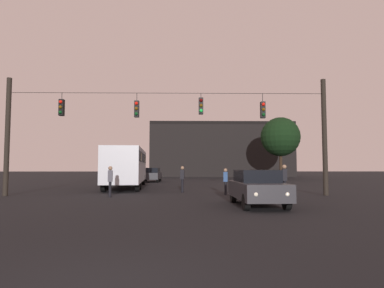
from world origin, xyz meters
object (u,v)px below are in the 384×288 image
(pedestrian_crossing_right, at_px, (226,180))
(tree_left_silhouette, at_px, (280,137))
(car_far_left, at_px, (152,175))
(pedestrian_near_bus, at_px, (110,180))
(pedestrian_crossing_left, at_px, (284,178))
(city_bus, at_px, (127,164))
(car_near_right, at_px, (257,187))
(pedestrian_crossing_center, at_px, (182,178))

(pedestrian_crossing_right, relative_size, tree_left_silhouette, 0.19)
(car_far_left, distance_m, pedestrian_near_bus, 17.88)
(car_far_left, xyz_separation_m, pedestrian_near_bus, (-0.45, -17.88, 0.16))
(pedestrian_crossing_left, bearing_deg, car_far_left, 117.11)
(city_bus, relative_size, tree_left_silhouette, 1.37)
(car_near_right, xyz_separation_m, pedestrian_crossing_left, (2.42, 4.22, 0.21))
(car_far_left, relative_size, tree_left_silhouette, 0.54)
(pedestrian_crossing_left, bearing_deg, pedestrian_crossing_center, 149.96)
(tree_left_silhouette, bearing_deg, pedestrian_crossing_left, -105.47)
(pedestrian_crossing_center, xyz_separation_m, pedestrian_near_bus, (-3.93, -3.26, 0.00))
(pedestrian_crossing_left, distance_m, pedestrian_near_bus, 9.61)
(pedestrian_crossing_left, bearing_deg, tree_left_silhouette, 74.53)
(pedestrian_crossing_left, distance_m, pedestrian_crossing_center, 6.57)
(pedestrian_crossing_right, bearing_deg, pedestrian_crossing_left, -23.69)
(pedestrian_crossing_left, bearing_deg, car_near_right, -119.86)
(car_near_right, bearing_deg, pedestrian_near_bus, 149.45)
(pedestrian_crossing_center, height_order, pedestrian_near_bus, pedestrian_near_bus)
(city_bus, xyz_separation_m, pedestrian_crossing_left, (10.11, -8.02, -0.86))
(city_bus, xyz_separation_m, car_near_right, (7.68, -12.24, -1.07))
(car_far_left, bearing_deg, tree_left_silhouette, 24.25)
(car_near_right, distance_m, pedestrian_crossing_center, 8.19)
(pedestrian_crossing_right, bearing_deg, tree_left_silhouette, 67.06)
(car_near_right, bearing_deg, city_bus, 122.13)
(car_far_left, bearing_deg, pedestrian_crossing_center, -76.60)
(car_far_left, height_order, pedestrian_crossing_left, pedestrian_crossing_left)
(pedestrian_near_bus, bearing_deg, car_near_right, -30.55)
(pedestrian_crossing_center, xyz_separation_m, tree_left_silhouette, (12.65, 21.88, 4.60))
(pedestrian_crossing_left, height_order, pedestrian_crossing_center, pedestrian_crossing_left)
(car_far_left, distance_m, pedestrian_crossing_right, 17.61)
(car_near_right, height_order, car_far_left, same)
(car_far_left, height_order, pedestrian_near_bus, pedestrian_near_bus)
(pedestrian_crossing_center, relative_size, tree_left_silhouette, 0.21)
(car_near_right, xyz_separation_m, tree_left_silhouette, (9.39, 29.38, 4.75))
(city_bus, distance_m, pedestrian_crossing_right, 9.71)
(car_far_left, bearing_deg, pedestrian_crossing_left, -62.89)
(city_bus, height_order, pedestrian_near_bus, city_bus)
(car_near_right, height_order, pedestrian_crossing_right, pedestrian_crossing_right)
(car_far_left, distance_m, tree_left_silhouette, 18.32)
(car_near_right, height_order, pedestrian_crossing_left, pedestrian_crossing_left)
(car_near_right, height_order, pedestrian_crossing_center, pedestrian_crossing_center)
(pedestrian_near_bus, xyz_separation_m, tree_left_silhouette, (16.58, 25.14, 4.60))
(city_bus, height_order, pedestrian_crossing_left, city_bus)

